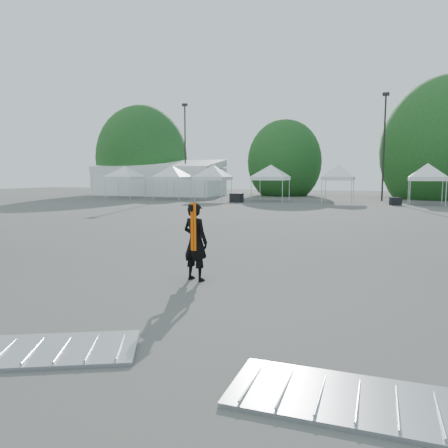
% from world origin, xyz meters
% --- Properties ---
extents(ground, '(120.00, 120.00, 0.00)m').
position_xyz_m(ground, '(0.00, 0.00, 0.00)').
color(ground, '#474442').
rests_on(ground, ground).
extents(marquee, '(15.00, 6.25, 4.23)m').
position_xyz_m(marquee, '(-22.00, 35.00, 1.97)').
color(marquee, white).
rests_on(marquee, ground).
extents(light_pole_west, '(0.60, 0.25, 10.30)m').
position_xyz_m(light_pole_west, '(-18.00, 34.00, 5.77)').
color(light_pole_west, black).
rests_on(light_pole_west, ground).
extents(light_pole_east, '(0.60, 0.25, 9.80)m').
position_xyz_m(light_pole_east, '(3.00, 32.00, 5.52)').
color(light_pole_east, black).
rests_on(light_pole_east, ground).
extents(tree_far_w, '(4.80, 4.80, 7.30)m').
position_xyz_m(tree_far_w, '(-26.00, 38.00, 4.54)').
color(tree_far_w, '#382314').
rests_on(tree_far_w, ground).
extents(tree_mid_w, '(4.16, 4.16, 6.33)m').
position_xyz_m(tree_mid_w, '(-8.00, 40.00, 3.93)').
color(tree_mid_w, '#382314').
rests_on(tree_mid_w, ground).
extents(tree_mid_e, '(5.12, 5.12, 7.79)m').
position_xyz_m(tree_mid_e, '(9.00, 39.00, 4.84)').
color(tree_mid_e, '#382314').
rests_on(tree_mid_e, ground).
extents(tent_a, '(4.46, 4.46, 3.88)m').
position_xyz_m(tent_a, '(-22.38, 28.57, 3.06)').
color(tent_a, silver).
rests_on(tent_a, ground).
extents(tent_b, '(4.23, 4.23, 3.88)m').
position_xyz_m(tent_b, '(-16.62, 28.09, 3.06)').
color(tent_b, silver).
rests_on(tent_b, ground).
extents(tent_c, '(4.03, 4.03, 3.88)m').
position_xyz_m(tent_c, '(-11.85, 27.12, 3.06)').
color(tent_c, silver).
rests_on(tent_c, ground).
extents(tent_d, '(4.30, 4.30, 3.88)m').
position_xyz_m(tent_d, '(-6.60, 28.21, 3.06)').
color(tent_d, silver).
rests_on(tent_d, ground).
extents(tent_e, '(3.75, 3.75, 3.88)m').
position_xyz_m(tent_e, '(-0.58, 28.23, 3.06)').
color(tent_e, silver).
rests_on(tent_e, ground).
extents(tent_f, '(3.90, 3.90, 3.88)m').
position_xyz_m(tent_f, '(6.39, 27.63, 3.06)').
color(tent_f, silver).
rests_on(tent_f, ground).
extents(man, '(0.74, 0.59, 1.77)m').
position_xyz_m(man, '(-0.56, -2.02, 0.89)').
color(man, black).
rests_on(man, ground).
extents(barrier_left, '(2.59, 2.07, 0.07)m').
position_xyz_m(barrier_left, '(-0.74, -6.42, 0.04)').
color(barrier_left, '#ABAEB4').
rests_on(barrier_left, ground).
extents(barrier_mid, '(2.34, 1.19, 0.07)m').
position_xyz_m(barrier_mid, '(3.06, -6.35, 0.04)').
color(barrier_mid, '#ABAEB4').
rests_on(barrier_mid, ground).
extents(crate_west, '(1.13, 0.93, 0.80)m').
position_xyz_m(crate_west, '(-9.00, 25.55, 0.40)').
color(crate_west, black).
rests_on(crate_west, ground).
extents(crate_mid, '(0.97, 0.85, 0.63)m').
position_xyz_m(crate_mid, '(4.09, 26.34, 0.32)').
color(crate_mid, black).
rests_on(crate_mid, ground).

